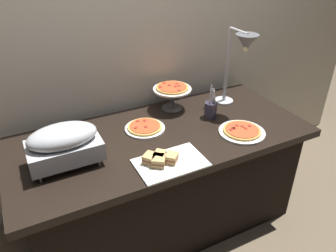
{
  "coord_description": "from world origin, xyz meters",
  "views": [
    {
      "loc": [
        -0.77,
        -1.6,
        1.87
      ],
      "look_at": [
        0.04,
        0.0,
        0.81
      ],
      "focal_mm": 35.24,
      "sensor_mm": 36.0,
      "label": 1
    }
  ],
  "objects_px": {
    "sandwich_platter": "(165,161)",
    "pizza_plate_raised_stand": "(172,91)",
    "sauce_cup_near": "(31,145)",
    "heat_lamp": "(242,50)",
    "chafing_dish": "(64,143)",
    "pizza_plate_center": "(242,131)",
    "pizza_plate_front": "(145,128)",
    "utensil_holder": "(211,109)"
  },
  "relations": [
    {
      "from": "pizza_plate_raised_stand",
      "to": "pizza_plate_center",
      "type": "bearing_deg",
      "value": -64.7
    },
    {
      "from": "chafing_dish",
      "to": "sauce_cup_near",
      "type": "xyz_separation_m",
      "value": [
        -0.15,
        0.26,
        -0.12
      ]
    },
    {
      "from": "sandwich_platter",
      "to": "chafing_dish",
      "type": "bearing_deg",
      "value": 153.65
    },
    {
      "from": "sandwich_platter",
      "to": "utensil_holder",
      "type": "relative_size",
      "value": 1.73
    },
    {
      "from": "pizza_plate_raised_stand",
      "to": "sandwich_platter",
      "type": "relative_size",
      "value": 0.7
    },
    {
      "from": "pizza_plate_front",
      "to": "utensil_holder",
      "type": "distance_m",
      "value": 0.48
    },
    {
      "from": "sauce_cup_near",
      "to": "utensil_holder",
      "type": "relative_size",
      "value": 0.31
    },
    {
      "from": "pizza_plate_center",
      "to": "heat_lamp",
      "type": "bearing_deg",
      "value": 60.27
    },
    {
      "from": "chafing_dish",
      "to": "pizza_plate_center",
      "type": "xyz_separation_m",
      "value": [
        1.07,
        -0.17,
        -0.13
      ]
    },
    {
      "from": "pizza_plate_front",
      "to": "pizza_plate_raised_stand",
      "type": "bearing_deg",
      "value": 31.8
    },
    {
      "from": "chafing_dish",
      "to": "pizza_plate_raised_stand",
      "type": "distance_m",
      "value": 0.89
    },
    {
      "from": "pizza_plate_center",
      "to": "sauce_cup_near",
      "type": "bearing_deg",
      "value": 160.56
    },
    {
      "from": "heat_lamp",
      "to": "sauce_cup_near",
      "type": "relative_size",
      "value": 8.17
    },
    {
      "from": "sandwich_platter",
      "to": "heat_lamp",
      "type": "bearing_deg",
      "value": 25.37
    },
    {
      "from": "pizza_plate_front",
      "to": "sandwich_platter",
      "type": "relative_size",
      "value": 0.68
    },
    {
      "from": "chafing_dish",
      "to": "sandwich_platter",
      "type": "xyz_separation_m",
      "value": [
        0.48,
        -0.24,
        -0.12
      ]
    },
    {
      "from": "sauce_cup_near",
      "to": "pizza_plate_raised_stand",
      "type": "bearing_deg",
      "value": 4.38
    },
    {
      "from": "heat_lamp",
      "to": "sandwich_platter",
      "type": "relative_size",
      "value": 1.45
    },
    {
      "from": "chafing_dish",
      "to": "heat_lamp",
      "type": "distance_m",
      "value": 1.27
    },
    {
      "from": "heat_lamp",
      "to": "pizza_plate_raised_stand",
      "type": "height_order",
      "value": "heat_lamp"
    },
    {
      "from": "utensil_holder",
      "to": "chafing_dish",
      "type": "bearing_deg",
      "value": -174.35
    },
    {
      "from": "heat_lamp",
      "to": "pizza_plate_center",
      "type": "bearing_deg",
      "value": -119.73
    },
    {
      "from": "chafing_dish",
      "to": "sauce_cup_near",
      "type": "relative_size",
      "value": 5.64
    },
    {
      "from": "heat_lamp",
      "to": "pizza_plate_center",
      "type": "xyz_separation_m",
      "value": [
        -0.16,
        -0.28,
        -0.43
      ]
    },
    {
      "from": "chafing_dish",
      "to": "utensil_holder",
      "type": "xyz_separation_m",
      "value": [
        1.0,
        0.1,
        -0.08
      ]
    },
    {
      "from": "chafing_dish",
      "to": "sauce_cup_near",
      "type": "bearing_deg",
      "value": 120.84
    },
    {
      "from": "sandwich_platter",
      "to": "pizza_plate_raised_stand",
      "type": "bearing_deg",
      "value": 59.18
    },
    {
      "from": "sauce_cup_near",
      "to": "utensil_holder",
      "type": "bearing_deg",
      "value": -7.84
    },
    {
      "from": "chafing_dish",
      "to": "pizza_plate_front",
      "type": "height_order",
      "value": "chafing_dish"
    },
    {
      "from": "chafing_dish",
      "to": "heat_lamp",
      "type": "relative_size",
      "value": 0.69
    },
    {
      "from": "chafing_dish",
      "to": "utensil_holder",
      "type": "bearing_deg",
      "value": 5.65
    },
    {
      "from": "pizza_plate_center",
      "to": "sauce_cup_near",
      "type": "height_order",
      "value": "sauce_cup_near"
    },
    {
      "from": "chafing_dish",
      "to": "pizza_plate_center",
      "type": "height_order",
      "value": "chafing_dish"
    },
    {
      "from": "sauce_cup_near",
      "to": "sandwich_platter",
      "type": "bearing_deg",
      "value": -37.97
    },
    {
      "from": "heat_lamp",
      "to": "pizza_plate_raised_stand",
      "type": "bearing_deg",
      "value": 151.19
    },
    {
      "from": "sauce_cup_near",
      "to": "pizza_plate_front",
      "type": "bearing_deg",
      "value": -8.93
    },
    {
      "from": "pizza_plate_raised_stand",
      "to": "utensil_holder",
      "type": "height_order",
      "value": "utensil_holder"
    },
    {
      "from": "pizza_plate_front",
      "to": "sandwich_platter",
      "type": "height_order",
      "value": "sandwich_platter"
    },
    {
      "from": "heat_lamp",
      "to": "pizza_plate_raised_stand",
      "type": "xyz_separation_m",
      "value": [
        -0.4,
        0.22,
        -0.3
      ]
    },
    {
      "from": "pizza_plate_front",
      "to": "utensil_holder",
      "type": "bearing_deg",
      "value": -6.24
    },
    {
      "from": "sauce_cup_near",
      "to": "chafing_dish",
      "type": "bearing_deg",
      "value": -59.16
    },
    {
      "from": "heat_lamp",
      "to": "pizza_plate_center",
      "type": "height_order",
      "value": "heat_lamp"
    }
  ]
}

